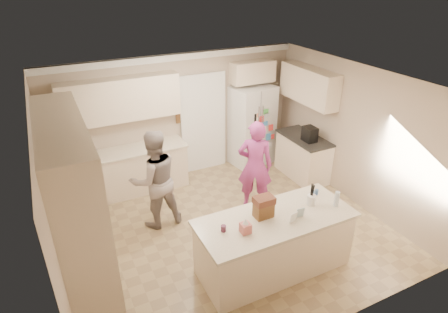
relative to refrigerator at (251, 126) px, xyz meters
name	(u,v)px	position (x,y,z in m)	size (l,w,h in m)	color
floor	(228,230)	(-1.64, -2.07, -0.91)	(5.20, 4.60, 0.02)	#968059
ceiling	(229,83)	(-1.64, -2.07, 1.71)	(5.20, 4.60, 0.02)	white
wall_back	(178,117)	(-1.64, 0.24, 0.40)	(5.20, 0.02, 2.60)	#BAA791
wall_front	(324,254)	(-1.64, -4.38, 0.40)	(5.20, 0.02, 2.60)	#BAA791
wall_left	(49,206)	(-4.25, -2.07, 0.40)	(0.02, 4.60, 2.60)	#BAA791
wall_right	(354,135)	(0.97, -2.07, 0.40)	(0.02, 4.60, 2.60)	#BAA791
crown_back	(175,57)	(-1.64, 0.19, 1.63)	(5.20, 0.08, 0.12)	white
pantry_bank	(74,200)	(-3.94, -1.87, 0.28)	(0.60, 2.60, 2.35)	beige
back_base_cab	(131,172)	(-2.79, -0.07, -0.46)	(2.20, 0.60, 0.88)	beige
back_countertop	(128,151)	(-2.79, -0.08, 0.00)	(2.24, 0.63, 0.04)	beige
back_upper_cab	(120,100)	(-2.79, 0.05, 1.00)	(2.20, 0.35, 0.80)	beige
doorway_opening	(203,124)	(-1.09, 0.21, 0.15)	(0.90, 0.06, 2.10)	black
doorway_casing	(204,125)	(-1.09, 0.17, 0.15)	(1.02, 0.03, 2.22)	white
wall_frame_upper	(179,106)	(-1.62, 0.20, 0.65)	(0.15, 0.02, 0.20)	brown
wall_frame_lower	(179,118)	(-1.62, 0.20, 0.38)	(0.15, 0.02, 0.20)	brown
refrigerator	(251,126)	(0.00, 0.00, 0.00)	(0.90, 0.70, 1.80)	white
fridge_seam	(260,131)	(0.00, -0.36, 0.00)	(0.01, 0.02, 1.78)	gray
fridge_dispenser	(251,122)	(-0.22, -0.37, 0.25)	(0.22, 0.03, 0.35)	black
fridge_handle_l	(258,125)	(-0.05, -0.37, 0.15)	(0.02, 0.02, 0.85)	silver
fridge_handle_r	(262,125)	(0.05, -0.37, 0.15)	(0.02, 0.02, 0.85)	silver
over_fridge_cab	(253,72)	(0.01, 0.05, 1.20)	(0.95, 0.35, 0.45)	beige
right_base_cab	(303,157)	(0.66, -1.07, -0.46)	(0.60, 1.20, 0.88)	beige
right_countertop	(304,138)	(0.65, -1.07, 0.00)	(0.63, 1.24, 0.04)	#2D2B28
right_upper_cab	(309,85)	(0.79, -0.87, 1.05)	(0.35, 1.50, 0.70)	beige
coffee_maker	(310,134)	(0.61, -1.27, 0.17)	(0.22, 0.28, 0.30)	black
island_base	(274,244)	(-1.44, -3.17, -0.46)	(2.20, 0.90, 0.88)	beige
island_top	(276,219)	(-1.44, -3.17, 0.00)	(2.28, 0.96, 0.05)	beige
utensil_crock	(311,200)	(-0.79, -3.12, 0.10)	(0.13, 0.13, 0.15)	white
tissue_box	(245,228)	(-1.99, -3.27, 0.10)	(0.13, 0.13, 0.14)	#CB6661
tissue_plume	(246,221)	(-1.99, -3.27, 0.20)	(0.08, 0.08, 0.08)	white
dollhouse_body	(263,210)	(-1.59, -3.07, 0.14)	(0.26, 0.18, 0.22)	brown
dollhouse_roof	(264,200)	(-1.59, -3.07, 0.30)	(0.28, 0.20, 0.10)	#592D1E
jam_jar	(223,228)	(-2.24, -3.12, 0.07)	(0.07, 0.07, 0.09)	#59263F
greeting_card_a	(294,217)	(-1.29, -3.37, 0.11)	(0.12, 0.01, 0.16)	white
greeting_card_b	(300,213)	(-1.14, -3.32, 0.11)	(0.12, 0.01, 0.16)	silver
water_bottle	(337,199)	(-0.49, -3.32, 0.14)	(0.07, 0.07, 0.24)	silver
shaker_salt	(313,193)	(-0.62, -2.95, 0.07)	(0.05, 0.05, 0.09)	#466FA5
shaker_pepper	(317,192)	(-0.55, -2.95, 0.07)	(0.05, 0.05, 0.09)	#466FA5
teen_boy	(155,180)	(-2.64, -1.33, -0.02)	(0.86, 0.67, 1.77)	gray
teen_girl	(255,166)	(-0.86, -1.62, -0.04)	(0.63, 0.41, 1.73)	#A73687
fridge_magnets	(260,131)	(0.00, -0.36, 0.00)	(0.76, 0.02, 1.44)	tan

